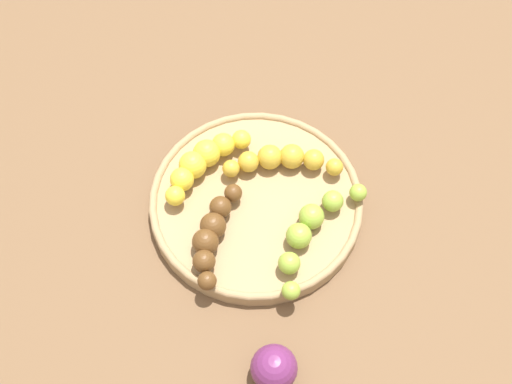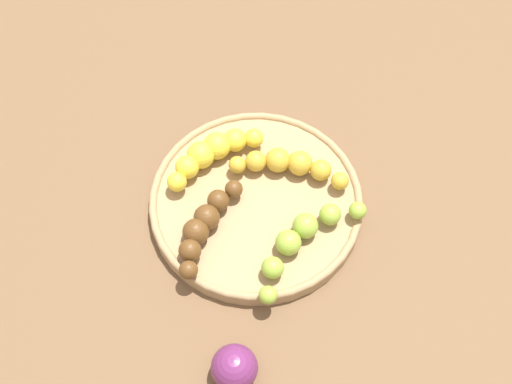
{
  "view_description": "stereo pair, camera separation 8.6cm",
  "coord_description": "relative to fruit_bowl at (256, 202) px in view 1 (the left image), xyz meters",
  "views": [
    {
      "loc": [
        -0.28,
        -0.32,
        0.79
      ],
      "look_at": [
        0.0,
        0.0,
        0.04
      ],
      "focal_mm": 49.58,
      "sensor_mm": 36.0,
      "label": 1
    },
    {
      "loc": [
        -0.21,
        -0.37,
        0.79
      ],
      "look_at": [
        0.0,
        0.0,
        0.04
      ],
      "focal_mm": 49.58,
      "sensor_mm": 36.0,
      "label": 2
    }
  ],
  "objects": [
    {
      "name": "banana_green",
      "position": [
        0.01,
        -0.08,
        0.02
      ],
      "size": [
        0.17,
        0.08,
        0.03
      ],
      "rotation": [
        0.0,
        0.0,
        1.84
      ],
      "color": "#8CAD38",
      "rests_on": "fruit_bowl"
    },
    {
      "name": "banana_overripe",
      "position": [
        -0.08,
        -0.01,
        0.02
      ],
      "size": [
        0.12,
        0.09,
        0.03
      ],
      "rotation": [
        0.0,
        0.0,
        2.19
      ],
      "color": "#593819",
      "rests_on": "fruit_bowl"
    },
    {
      "name": "ground_plane",
      "position": [
        0.0,
        0.0,
        -0.01
      ],
      "size": [
        2.4,
        2.4,
        0.0
      ],
      "primitive_type": "plane",
      "color": "brown"
    },
    {
      "name": "plum_purple",
      "position": [
        -0.13,
        -0.17,
        0.01
      ],
      "size": [
        0.05,
        0.05,
        0.05
      ],
      "primitive_type": "sphere",
      "color": "#662659",
      "rests_on": "ground_plane"
    },
    {
      "name": "fruit_bowl",
      "position": [
        0.0,
        0.0,
        0.0
      ],
      "size": [
        0.27,
        0.27,
        0.02
      ],
      "color": "#A08259",
      "rests_on": "ground_plane"
    },
    {
      "name": "banana_yellow",
      "position": [
        -0.02,
        0.08,
        0.02
      ],
      "size": [
        0.14,
        0.05,
        0.04
      ],
      "rotation": [
        0.0,
        0.0,
        1.66
      ],
      "color": "yellow",
      "rests_on": "fruit_bowl"
    },
    {
      "name": "banana_spotted",
      "position": [
        0.06,
        0.02,
        0.02
      ],
      "size": [
        0.13,
        0.11,
        0.03
      ],
      "rotation": [
        0.0,
        0.0,
        0.89
      ],
      "color": "gold",
      "rests_on": "fruit_bowl"
    }
  ]
}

